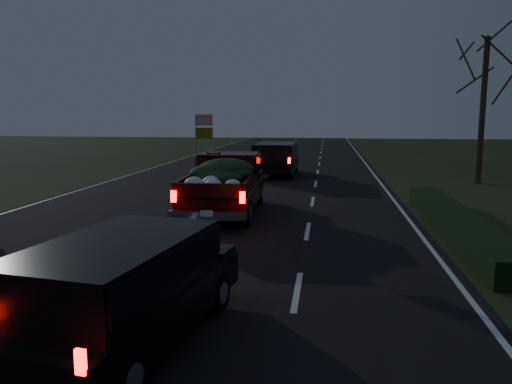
# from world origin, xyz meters

# --- Properties ---
(ground) EXTENTS (120.00, 120.00, 0.00)m
(ground) POSITION_xyz_m (0.00, 0.00, 0.00)
(ground) COLOR black
(ground) RESTS_ON ground
(road_asphalt) EXTENTS (14.00, 120.00, 0.02)m
(road_asphalt) POSITION_xyz_m (0.00, 0.00, 0.01)
(road_asphalt) COLOR black
(road_asphalt) RESTS_ON ground
(hedge_row) EXTENTS (1.00, 10.00, 0.60)m
(hedge_row) POSITION_xyz_m (7.80, 3.00, 0.30)
(hedge_row) COLOR black
(hedge_row) RESTS_ON ground
(bare_tree_far) EXTENTS (3.60, 3.60, 7.00)m
(bare_tree_far) POSITION_xyz_m (11.50, 14.00, 5.23)
(bare_tree_far) COLOR black
(bare_tree_far) RESTS_ON ground
(pickup_truck) EXTENTS (2.41, 5.79, 3.00)m
(pickup_truck) POSITION_xyz_m (0.68, 4.93, 1.12)
(pickup_truck) COLOR #330907
(pickup_truck) RESTS_ON ground
(lead_suv) EXTENTS (2.20, 5.12, 1.46)m
(lead_suv) POSITION_xyz_m (1.33, 15.62, 1.10)
(lead_suv) COLOR black
(lead_suv) RESTS_ON ground
(rear_suv) EXTENTS (2.55, 4.78, 1.31)m
(rear_suv) POSITION_xyz_m (1.22, -5.10, 0.99)
(rear_suv) COLOR black
(rear_suv) RESTS_ON ground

